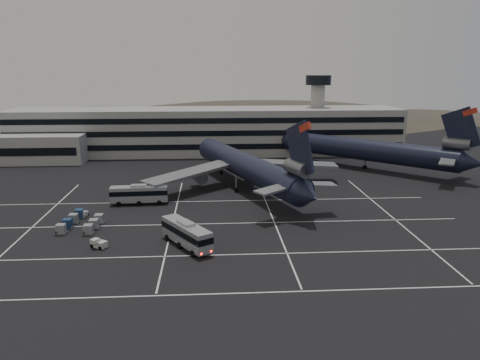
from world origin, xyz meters
name	(u,v)px	position (x,y,z in m)	size (l,w,h in m)	color
ground	(206,232)	(0.00, 0.00, 0.00)	(260.00, 260.00, 0.00)	black
lane_markings	(212,230)	(0.95, 0.72, 0.01)	(90.00, 55.62, 0.01)	silver
terminal	(198,132)	(-2.95, 71.14, 6.93)	(125.00, 26.00, 24.00)	gray
hills	(243,141)	(17.99, 170.00, -12.07)	(352.00, 180.00, 44.00)	#38332B
trijet_main	(247,166)	(8.85, 27.02, 5.25)	(44.61, 55.82, 18.08)	black
trijet_far	(369,150)	(42.68, 45.06, 5.43)	(45.33, 43.93, 18.08)	black
bus_near	(186,233)	(-2.98, -6.39, 2.20)	(8.33, 11.01, 4.02)	#A1A3A9
bus_far	(139,193)	(-13.50, 16.94, 2.19)	(11.44, 3.34, 4.00)	#A1A3A9
tug_a	(84,214)	(-22.50, 9.16, 0.56)	(1.27, 2.03, 1.26)	#B8B9B4
tug_b	(99,244)	(-16.26, -6.05, 0.69)	(2.79, 2.53, 1.55)	#B8B9B4
uld_cluster	(80,223)	(-21.64, 3.69, 0.82)	(7.00, 10.79, 1.69)	#2D2D30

